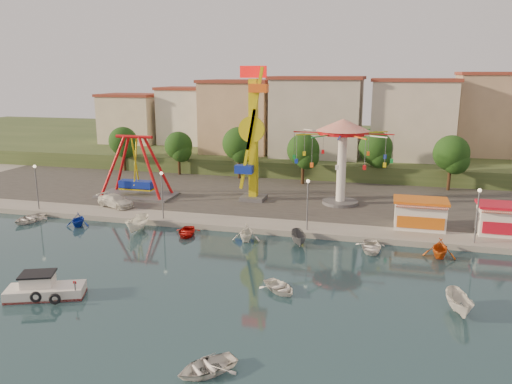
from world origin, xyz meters
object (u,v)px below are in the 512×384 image
(rowboat_a, at_px, (280,287))
(van, at_px, (116,201))
(wave_swinger, at_px, (342,142))
(skiff, at_px, (459,304))
(cabin_motorboat, at_px, (44,290))
(kamikaze_tower, at_px, (254,137))
(pirate_ship_ride, at_px, (136,168))

(rowboat_a, height_order, van, van)
(wave_swinger, height_order, skiff, wave_swinger)
(wave_swinger, distance_m, cabin_motorboat, 36.87)
(wave_swinger, relative_size, van, 2.33)
(kamikaze_tower, height_order, skiff, kamikaze_tower)
(wave_swinger, xyz_separation_m, cabin_motorboat, (-19.01, -30.65, -7.68))
(cabin_motorboat, height_order, skiff, cabin_motorboat)
(wave_swinger, relative_size, cabin_motorboat, 1.96)
(rowboat_a, bearing_deg, wave_swinger, 38.84)
(kamikaze_tower, xyz_separation_m, skiff, (21.31, -24.68, -7.88))
(pirate_ship_ride, distance_m, van, 6.14)
(kamikaze_tower, height_order, cabin_motorboat, kamikaze_tower)
(wave_swinger, relative_size, skiff, 3.11)
(rowboat_a, bearing_deg, skiff, -47.60)
(van, bearing_deg, skiff, -95.50)
(rowboat_a, distance_m, van, 29.35)
(cabin_motorboat, xyz_separation_m, rowboat_a, (16.80, 5.33, -0.18))
(cabin_motorboat, height_order, van, van)
(pirate_ship_ride, height_order, cabin_motorboat, pirate_ship_ride)
(kamikaze_tower, distance_m, rowboat_a, 27.10)
(rowboat_a, relative_size, skiff, 0.88)
(kamikaze_tower, xyz_separation_m, wave_swinger, (10.73, 0.96, -0.41))
(kamikaze_tower, bearing_deg, skiff, -49.19)
(skiff, bearing_deg, kamikaze_tower, 121.43)
(rowboat_a, xyz_separation_m, van, (-23.79, 17.17, 0.98))
(cabin_motorboat, bearing_deg, kamikaze_tower, 52.38)
(kamikaze_tower, bearing_deg, cabin_motorboat, -105.57)
(kamikaze_tower, bearing_deg, wave_swinger, 5.11)
(pirate_ship_ride, bearing_deg, skiff, -31.99)
(pirate_ship_ride, bearing_deg, cabin_motorboat, -75.99)
(kamikaze_tower, bearing_deg, van, -154.76)
(kamikaze_tower, distance_m, van, 18.38)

